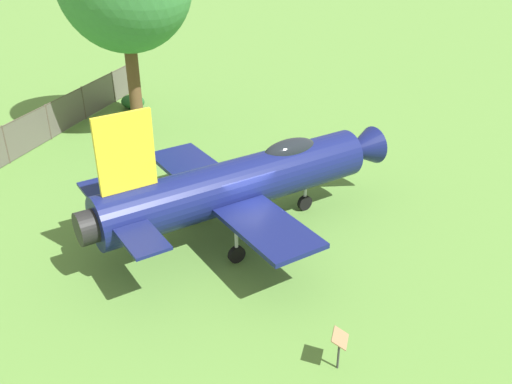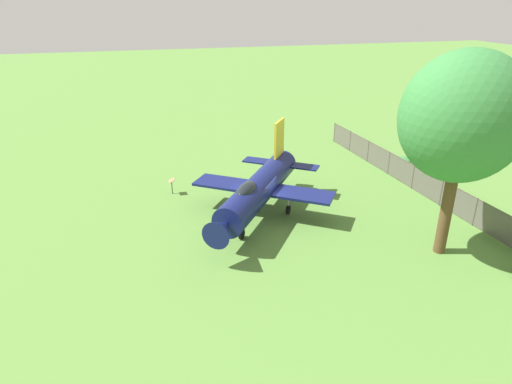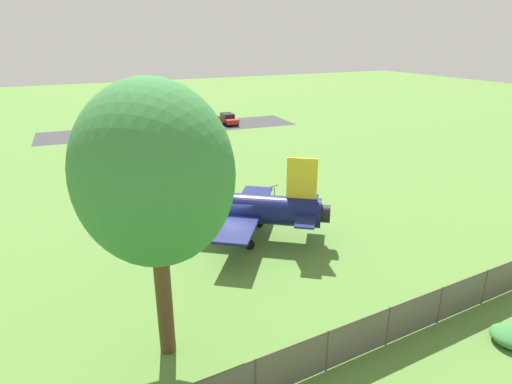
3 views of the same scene
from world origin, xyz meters
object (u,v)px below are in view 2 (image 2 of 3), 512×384
(shade_tree, at_px, (464,118))
(shrub_near_fence, at_px, (401,161))
(display_jet, at_px, (258,190))
(info_plaque, at_px, (172,183))

(shade_tree, relative_size, shrub_near_fence, 6.62)
(shade_tree, bearing_deg, display_jet, 142.94)
(shrub_near_fence, bearing_deg, display_jet, -155.91)
(display_jet, height_order, shrub_near_fence, display_jet)
(shrub_near_fence, relative_size, info_plaque, 1.43)
(shade_tree, distance_m, info_plaque, 19.13)
(shrub_near_fence, bearing_deg, shade_tree, -114.08)
(display_jet, distance_m, shrub_near_fence, 15.82)
(info_plaque, bearing_deg, shrub_near_fence, 2.76)
(display_jet, relative_size, shrub_near_fence, 6.82)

